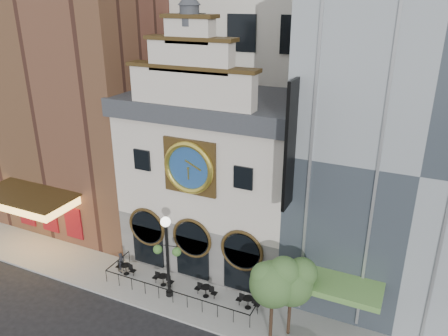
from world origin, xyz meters
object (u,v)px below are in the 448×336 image
bistro_1 (163,279)px  tree_left (274,281)px  bistro_3 (248,302)px  lamppost (167,248)px  pedestrian (122,263)px  bistro_0 (126,268)px  bistro_2 (206,291)px  tree_right (292,280)px

bistro_1 → tree_left: bearing=-9.7°
bistro_3 → lamppost: 6.09m
pedestrian → tree_left: tree_left is taller
bistro_0 → bistro_1: size_ratio=1.00×
bistro_2 → tree_right: (5.91, -0.90, 3.20)m
bistro_2 → tree_left: (5.06, -1.56, 3.37)m
tree_right → bistro_2: bearing=171.3°
lamppost → tree_right: 8.14m
bistro_2 → pedestrian: pedestrian is taller
bistro_0 → bistro_2: bearing=1.7°
tree_left → tree_right: size_ratio=1.05×
bistro_0 → pedestrian: 0.52m
bistro_3 → pedestrian: bearing=-178.8°
bistro_3 → tree_left: 4.33m
bistro_3 → lamppost: lamppost is taller
bistro_3 → pedestrian: 9.58m
bistro_0 → bistro_3: size_ratio=1.00×
tree_left → lamppost: bearing=174.8°
bistro_0 → lamppost: lamppost is taller
bistro_1 → bistro_2: 3.18m
bistro_0 → bistro_2: 6.24m
bistro_1 → tree_left: tree_left is taller
lamppost → tree_right: lamppost is taller
bistro_0 → bistro_2: (6.24, 0.19, 0.00)m
lamppost → tree_left: bearing=-17.3°
pedestrian → tree_left: bearing=-96.2°
pedestrian → tree_right: size_ratio=0.31×
bistro_2 → tree_right: bearing=-8.7°
bistro_1 → bistro_0: bearing=-179.6°
bistro_0 → tree_left: (11.29, -1.38, 3.37)m
bistro_2 → bistro_1: bearing=-177.0°
pedestrian → tree_right: 12.92m
tree_right → pedestrian: bearing=176.3°
bistro_2 → tree_left: bearing=-17.2°
bistro_0 → pedestrian: (-0.42, 0.11, 0.30)m
bistro_0 → pedestrian: pedestrian is taller
bistro_0 → tree_right: (12.15, -0.71, 3.20)m
pedestrian → tree_right: (12.56, -0.82, 2.90)m
pedestrian → tree_left: size_ratio=0.29×
bistro_0 → tree_left: size_ratio=0.30×
bistro_3 → tree_right: tree_right is taller
lamppost → bistro_1: bearing=130.0°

